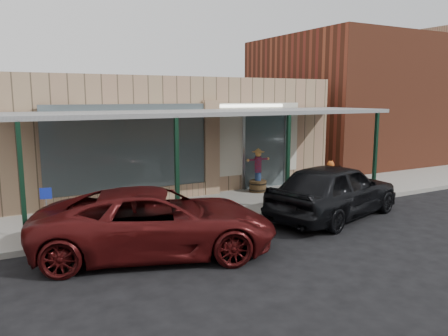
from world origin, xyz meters
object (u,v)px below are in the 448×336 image
barrel_scarecrow (258,177)px  handicap_sign (47,207)px  barrel_pumpkin (325,181)px  car_maroon (157,222)px  parked_sedan (335,190)px

barrel_scarecrow → handicap_sign: size_ratio=1.23×
barrel_pumpkin → handicap_sign: size_ratio=0.60×
barrel_pumpkin → handicap_sign: 10.04m
handicap_sign → car_maroon: size_ratio=0.24×
barrel_scarecrow → barrel_pumpkin: (2.58, -0.66, -0.26)m
barrel_pumpkin → parked_sedan: (-2.20, -2.85, 0.40)m
car_maroon → handicap_sign: bearing=70.6°
barrel_pumpkin → handicap_sign: bearing=-171.3°
handicap_sign → car_maroon: (2.10, -1.66, -0.23)m
parked_sedan → car_maroon: 5.62m
parked_sedan → car_maroon: parked_sedan is taller
barrel_scarecrow → handicap_sign: 7.65m
barrel_pumpkin → car_maroon: bearing=-157.8°
barrel_scarecrow → parked_sedan: 3.53m
parked_sedan → car_maroon: bearing=77.5°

